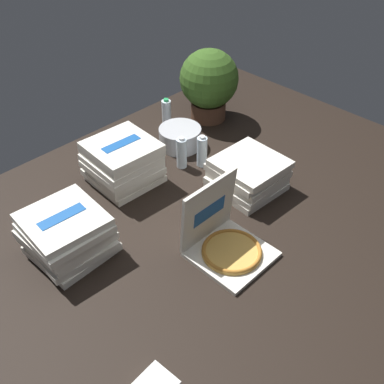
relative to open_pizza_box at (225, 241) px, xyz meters
The scene contains 10 objects.
ground_plane 0.29m from the open_pizza_box, 58.52° to the left, with size 3.20×2.40×0.02m, color black.
open_pizza_box is the anchor object (origin of this frame).
pizza_stack_left_mid 0.55m from the open_pizza_box, 27.65° to the left, with size 0.40×0.40×0.20m.
pizza_stack_left_far 0.80m from the open_pizza_box, 134.90° to the left, with size 0.40×0.40×0.24m.
pizza_stack_right_near 0.83m from the open_pizza_box, 89.60° to the left, with size 0.40×0.41×0.28m.
ice_bucket 1.02m from the open_pizza_box, 59.00° to the left, with size 0.28×0.28×0.14m, color #B7BABF.
water_bottle_0 0.78m from the open_pizza_box, 62.18° to the left, with size 0.07×0.07×0.22m.
water_bottle_1 1.29m from the open_pizza_box, 60.54° to the left, with size 0.07×0.07×0.22m.
water_bottle_2 0.77m from the open_pizza_box, 52.67° to the left, with size 0.07×0.07×0.22m.
potted_plant 1.38m from the open_pizza_box, 46.82° to the left, with size 0.42×0.42×0.52m.
Camera 1 is at (-1.44, -1.29, 1.76)m, focal length 43.23 mm.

